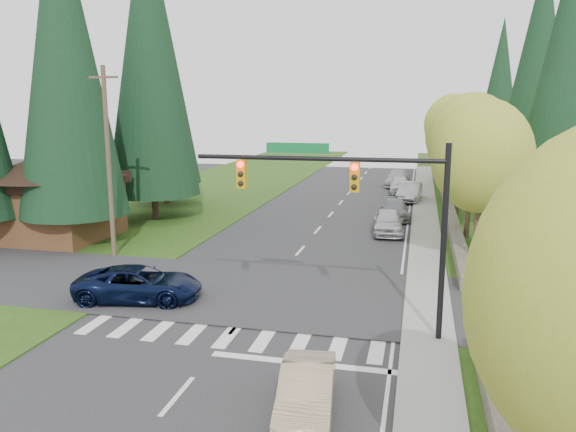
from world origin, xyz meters
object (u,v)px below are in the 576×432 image
(parked_car_b, at_px, (395,209))
(parked_car_e, at_px, (397,179))
(parked_car_a, at_px, (388,222))
(parked_car_d, at_px, (400,185))
(sedan_champagne, at_px, (306,392))
(suv_navy, at_px, (139,284))
(parked_car_c, at_px, (410,192))

(parked_car_b, relative_size, parked_car_e, 0.87)
(parked_car_a, bearing_deg, parked_car_d, 85.26)
(sedan_champagne, distance_m, suv_navy, 11.05)
(suv_navy, height_order, parked_car_b, suv_navy)
(parked_car_a, xyz_separation_m, parked_car_d, (0.08, 17.26, 0.01))
(parked_car_a, bearing_deg, parked_car_e, 86.41)
(parked_car_a, distance_m, parked_car_c, 13.09)
(parked_car_d, bearing_deg, parked_car_a, -93.18)
(suv_navy, xyz_separation_m, parked_car_c, (10.41, 28.05, 0.09))
(suv_navy, height_order, parked_car_d, parked_car_d)
(suv_navy, xyz_separation_m, parked_car_a, (9.34, 15.00, 0.06))
(sedan_champagne, height_order, parked_car_e, parked_car_e)
(sedan_champagne, xyz_separation_m, parked_car_c, (1.90, 35.11, 0.15))
(parked_car_a, relative_size, parked_car_e, 0.85)
(parked_car_d, bearing_deg, parked_car_b, -92.35)
(parked_car_a, distance_m, parked_car_d, 17.26)
(parked_car_b, bearing_deg, parked_car_e, 85.48)
(sedan_champagne, bearing_deg, suv_navy, 133.73)
(parked_car_c, bearing_deg, suv_navy, -105.33)
(suv_navy, distance_m, parked_car_a, 17.68)
(parked_car_d, bearing_deg, parked_car_e, 92.10)
(parked_car_b, relative_size, parked_car_c, 0.95)
(sedan_champagne, distance_m, parked_car_d, 39.34)
(parked_car_b, distance_m, parked_car_c, 8.08)
(parked_car_c, xyz_separation_m, parked_car_d, (-0.98, 4.21, -0.02))
(parked_car_b, height_order, parked_car_c, parked_car_c)
(parked_car_a, height_order, parked_car_c, parked_car_c)
(parked_car_a, bearing_deg, sedan_champagne, -96.63)
(sedan_champagne, height_order, suv_navy, suv_navy)
(parked_car_a, xyz_separation_m, parked_car_e, (-0.34, 22.06, 0.00))
(parked_car_a, relative_size, parked_car_c, 0.93)
(parked_car_b, bearing_deg, parked_car_c, 77.54)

